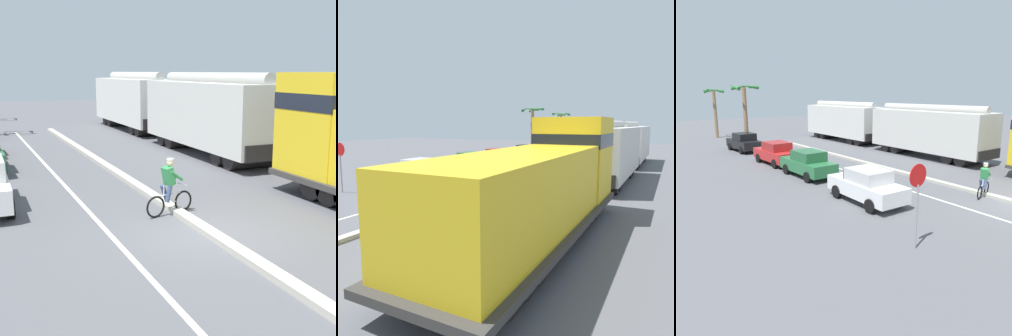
{
  "view_description": "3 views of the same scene",
  "coord_description": "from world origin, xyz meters",
  "views": [
    {
      "loc": [
        -5.7,
        -10.43,
        4.23
      ],
      "look_at": [
        0.43,
        3.57,
        1.06
      ],
      "focal_mm": 50.0,
      "sensor_mm": 36.0,
      "label": 1
    },
    {
      "loc": [
        9.74,
        -12.09,
        3.91
      ],
      "look_at": [
        2.77,
        1.45,
        1.87
      ],
      "focal_mm": 35.0,
      "sensor_mm": 36.0,
      "label": 2
    },
    {
      "loc": [
        -15.01,
        -6.6,
        5.04
      ],
      "look_at": [
        -4.86,
        7.33,
        1.09
      ],
      "focal_mm": 35.0,
      "sensor_mm": 36.0,
      "label": 3
    }
  ],
  "objects": [
    {
      "name": "lane_stripe",
      "position": [
        -2.4,
        6.0,
        0.0
      ],
      "size": [
        0.14,
        36.0,
        0.01
      ],
      "primitive_type": "cube",
      "color": "silver",
      "rests_on": "ground"
    },
    {
      "name": "median_curb",
      "position": [
        0.0,
        6.0,
        0.08
      ],
      "size": [
        0.36,
        36.0,
        0.16
      ],
      "primitive_type": "cube",
      "color": "#B2AD9E",
      "rests_on": "ground"
    },
    {
      "name": "cyclist",
      "position": [
        -0.25,
        1.92,
        0.82
      ],
      "size": [
        1.67,
        0.59,
        1.71
      ],
      "color": "black",
      "rests_on": "ground"
    },
    {
      "name": "hopper_car_lead",
      "position": [
        5.86,
        10.51,
        2.08
      ],
      "size": [
        2.9,
        10.6,
        4.18
      ],
      "color": "beige",
      "rests_on": "ground"
    },
    {
      "name": "ground_plane",
      "position": [
        0.0,
        0.0,
        0.0
      ],
      "size": [
        120.0,
        120.0,
        0.0
      ],
      "primitive_type": "plane",
      "color": "#56565B"
    },
    {
      "name": "hopper_car_middle",
      "position": [
        5.86,
        22.11,
        2.08
      ],
      "size": [
        2.9,
        10.6,
        4.18
      ],
      "color": "silver",
      "rests_on": "ground"
    }
  ]
}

